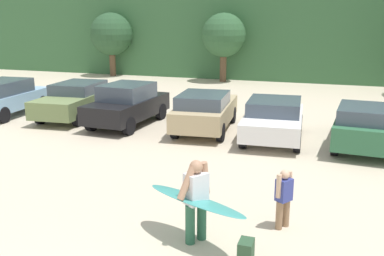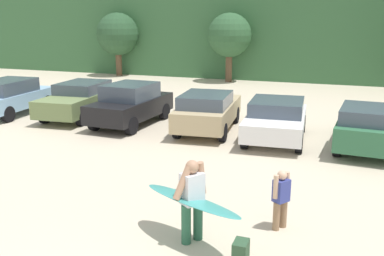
{
  "view_description": "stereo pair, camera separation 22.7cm",
  "coord_description": "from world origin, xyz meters",
  "px_view_note": "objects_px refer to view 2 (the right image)",
  "views": [
    {
      "loc": [
        3.01,
        -2.99,
        4.09
      ],
      "look_at": [
        -0.45,
        7.25,
        1.32
      ],
      "focal_mm": 40.18,
      "sensor_mm": 36.0,
      "label": 1
    },
    {
      "loc": [
        3.22,
        -2.91,
        4.09
      ],
      "look_at": [
        -0.45,
        7.25,
        1.32
      ],
      "focal_mm": 40.18,
      "sensor_mm": 36.0,
      "label": 2
    }
  ],
  "objects_px": {
    "parked_car_white": "(276,119)",
    "person_child": "(281,196)",
    "parked_car_olive_green": "(82,98)",
    "parked_car_tan": "(208,110)",
    "backpack_dropped": "(241,253)",
    "parked_car_black": "(131,104)",
    "person_adult": "(192,196)",
    "surfboard_teal": "(191,200)",
    "parked_car_forest_green": "(370,125)",
    "parked_car_sky_blue": "(10,96)"
  },
  "relations": [
    {
      "from": "person_adult",
      "to": "parked_car_forest_green",
      "type": "bearing_deg",
      "value": -80.11
    },
    {
      "from": "parked_car_tan",
      "to": "parked_car_white",
      "type": "distance_m",
      "value": 2.59
    },
    {
      "from": "parked_car_black",
      "to": "backpack_dropped",
      "type": "relative_size",
      "value": 9.18
    },
    {
      "from": "parked_car_sky_blue",
      "to": "parked_car_olive_green",
      "type": "height_order",
      "value": "parked_car_sky_blue"
    },
    {
      "from": "parked_car_sky_blue",
      "to": "backpack_dropped",
      "type": "relative_size",
      "value": 9.01
    },
    {
      "from": "parked_car_white",
      "to": "surfboard_teal",
      "type": "bearing_deg",
      "value": 173.71
    },
    {
      "from": "parked_car_olive_green",
      "to": "backpack_dropped",
      "type": "distance_m",
      "value": 12.83
    },
    {
      "from": "person_adult",
      "to": "parked_car_tan",
      "type": "bearing_deg",
      "value": -40.74
    },
    {
      "from": "parked_car_black",
      "to": "person_adult",
      "type": "relative_size",
      "value": 2.57
    },
    {
      "from": "person_child",
      "to": "backpack_dropped",
      "type": "relative_size",
      "value": 2.72
    },
    {
      "from": "parked_car_sky_blue",
      "to": "parked_car_olive_green",
      "type": "relative_size",
      "value": 0.82
    },
    {
      "from": "parked_car_olive_green",
      "to": "backpack_dropped",
      "type": "relative_size",
      "value": 10.95
    },
    {
      "from": "parked_car_olive_green",
      "to": "parked_car_black",
      "type": "distance_m",
      "value": 2.76
    },
    {
      "from": "parked_car_white",
      "to": "person_child",
      "type": "height_order",
      "value": "parked_car_white"
    },
    {
      "from": "parked_car_white",
      "to": "person_child",
      "type": "distance_m",
      "value": 6.63
    },
    {
      "from": "backpack_dropped",
      "to": "surfboard_teal",
      "type": "bearing_deg",
      "value": 156.87
    },
    {
      "from": "person_child",
      "to": "backpack_dropped",
      "type": "height_order",
      "value": "person_child"
    },
    {
      "from": "person_adult",
      "to": "person_child",
      "type": "xyz_separation_m",
      "value": [
        1.48,
        1.07,
        -0.22
      ]
    },
    {
      "from": "parked_car_sky_blue",
      "to": "surfboard_teal",
      "type": "distance_m",
      "value": 13.56
    },
    {
      "from": "parked_car_forest_green",
      "to": "backpack_dropped",
      "type": "height_order",
      "value": "parked_car_forest_green"
    },
    {
      "from": "parked_car_sky_blue",
      "to": "person_adult",
      "type": "xyz_separation_m",
      "value": [
        11.15,
        -7.65,
        0.08
      ]
    },
    {
      "from": "parked_car_white",
      "to": "person_child",
      "type": "bearing_deg",
      "value": -173.91
    },
    {
      "from": "parked_car_white",
      "to": "parked_car_olive_green",
      "type": "bearing_deg",
      "value": 79.95
    },
    {
      "from": "parked_car_sky_blue",
      "to": "parked_car_tan",
      "type": "xyz_separation_m",
      "value": [
        8.91,
        0.28,
        -0.05
      ]
    },
    {
      "from": "parked_car_olive_green",
      "to": "parked_car_tan",
      "type": "distance_m",
      "value": 5.86
    },
    {
      "from": "surfboard_teal",
      "to": "parked_car_white",
      "type": "bearing_deg",
      "value": -68.74
    },
    {
      "from": "surfboard_teal",
      "to": "parked_car_forest_green",
      "type": "bearing_deg",
      "value": -89.73
    },
    {
      "from": "parked_car_white",
      "to": "person_child",
      "type": "relative_size",
      "value": 3.38
    },
    {
      "from": "parked_car_white",
      "to": "parked_car_tan",
      "type": "bearing_deg",
      "value": 78.82
    },
    {
      "from": "parked_car_forest_green",
      "to": "backpack_dropped",
      "type": "xyz_separation_m",
      "value": [
        -2.27,
        -8.1,
        -0.54
      ]
    },
    {
      "from": "person_child",
      "to": "surfboard_teal",
      "type": "xyz_separation_m",
      "value": [
        -1.47,
        -1.12,
        0.16
      ]
    },
    {
      "from": "parked_car_white",
      "to": "parked_car_forest_green",
      "type": "height_order",
      "value": "parked_car_forest_green"
    },
    {
      "from": "parked_car_sky_blue",
      "to": "person_adult",
      "type": "distance_m",
      "value": 13.52
    },
    {
      "from": "parked_car_black",
      "to": "backpack_dropped",
      "type": "bearing_deg",
      "value": -139.4
    },
    {
      "from": "surfboard_teal",
      "to": "backpack_dropped",
      "type": "distance_m",
      "value": 1.3
    },
    {
      "from": "parked_car_sky_blue",
      "to": "person_adult",
      "type": "relative_size",
      "value": 2.52
    },
    {
      "from": "surfboard_teal",
      "to": "parked_car_olive_green",
      "type": "bearing_deg",
      "value": -22.99
    },
    {
      "from": "person_child",
      "to": "parked_car_olive_green",
      "type": "bearing_deg",
      "value": -4.45
    },
    {
      "from": "parked_car_white",
      "to": "parked_car_black",
      "type": "bearing_deg",
      "value": 83.85
    },
    {
      "from": "parked_car_white",
      "to": "backpack_dropped",
      "type": "relative_size",
      "value": 9.19
    },
    {
      "from": "person_adult",
      "to": "person_child",
      "type": "relative_size",
      "value": 1.31
    },
    {
      "from": "parked_car_forest_green",
      "to": "backpack_dropped",
      "type": "bearing_deg",
      "value": 168.58
    },
    {
      "from": "person_child",
      "to": "surfboard_teal",
      "type": "height_order",
      "value": "person_child"
    },
    {
      "from": "parked_car_tan",
      "to": "surfboard_teal",
      "type": "relative_size",
      "value": 1.89
    },
    {
      "from": "parked_car_white",
      "to": "person_adult",
      "type": "bearing_deg",
      "value": 173.65
    },
    {
      "from": "backpack_dropped",
      "to": "person_child",
      "type": "bearing_deg",
      "value": 75.03
    },
    {
      "from": "parked_car_forest_green",
      "to": "person_child",
      "type": "height_order",
      "value": "parked_car_forest_green"
    },
    {
      "from": "parked_car_olive_green",
      "to": "person_child",
      "type": "height_order",
      "value": "parked_car_olive_green"
    },
    {
      "from": "parked_car_sky_blue",
      "to": "parked_car_black",
      "type": "relative_size",
      "value": 0.98
    },
    {
      "from": "parked_car_sky_blue",
      "to": "parked_car_tan",
      "type": "relative_size",
      "value": 0.92
    }
  ]
}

